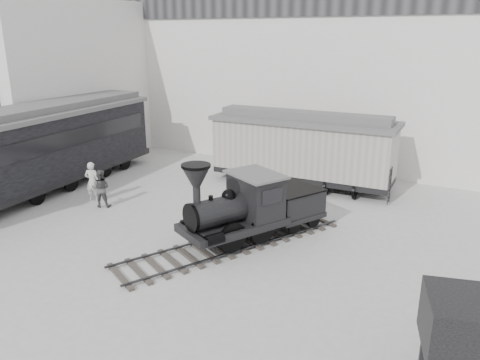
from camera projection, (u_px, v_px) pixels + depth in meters
The scene contains 9 objects.
ground at pixel (154, 277), 14.40m from camera, with size 90.00×90.00×0.00m, color #9E9E9B.
north_wall at pixel (321, 65), 25.35m from camera, with size 34.00×2.51×11.00m.
west_pavilion at pixel (61, 80), 27.97m from camera, with size 7.00×12.11×9.00m.
locomotive at pixel (249, 211), 16.63m from camera, with size 5.72×8.69×3.10m.
boxcar at pixel (303, 147), 22.66m from camera, with size 8.98×3.04×3.65m.
passenger_coach at pixel (41, 148), 21.65m from camera, with size 3.97×14.32×3.79m.
visitor_a at pixel (92, 182), 20.70m from camera, with size 0.66×0.43×1.81m, color silver.
visitor_b at pixel (101, 188), 20.05m from camera, with size 0.80×0.63×1.65m, color #474747.
coal_hopper at pixel (476, 334), 9.36m from camera, with size 2.34×2.08×2.18m.
Camera 1 is at (8.40, -10.07, 7.16)m, focal length 35.00 mm.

